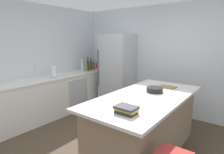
# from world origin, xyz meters

# --- Properties ---
(ground_plane) EXTENTS (7.20, 7.20, 0.00)m
(ground_plane) POSITION_xyz_m (0.00, 0.00, 0.00)
(ground_plane) COLOR #4C3D2D
(wall_rear) EXTENTS (6.00, 0.10, 2.60)m
(wall_rear) POSITION_xyz_m (0.00, 2.25, 1.30)
(wall_rear) COLOR silver
(wall_rear) RESTS_ON ground_plane
(wall_left) EXTENTS (0.10, 6.00, 2.60)m
(wall_left) POSITION_xyz_m (-2.45, 0.00, 1.30)
(wall_left) COLOR silver
(wall_left) RESTS_ON ground_plane
(counter_run_left) EXTENTS (0.66, 3.10, 0.93)m
(counter_run_left) POSITION_xyz_m (-2.09, 0.57, 0.47)
(counter_run_left) COLOR silver
(counter_run_left) RESTS_ON ground_plane
(kitchen_island) EXTENTS (1.07, 2.24, 0.94)m
(kitchen_island) POSITION_xyz_m (0.37, 0.41, 0.47)
(kitchen_island) COLOR #8E755B
(kitchen_island) RESTS_ON ground_plane
(refrigerator) EXTENTS (0.79, 0.73, 1.92)m
(refrigerator) POSITION_xyz_m (-1.23, 1.85, 0.96)
(refrigerator) COLOR #B7BABF
(refrigerator) RESTS_ON ground_plane
(sink_faucet) EXTENTS (0.15, 0.05, 0.30)m
(sink_faucet) POSITION_xyz_m (-2.13, 0.06, 1.09)
(sink_faucet) COLOR silver
(sink_faucet) RESTS_ON counter_run_left
(paper_towel_roll) EXTENTS (0.14, 0.14, 0.31)m
(paper_towel_roll) POSITION_xyz_m (-2.03, 0.45, 1.06)
(paper_towel_roll) COLOR gray
(paper_towel_roll) RESTS_ON counter_run_left
(hot_sauce_bottle) EXTENTS (0.05, 0.05, 0.23)m
(hot_sauce_bottle) POSITION_xyz_m (-2.09, 2.00, 1.02)
(hot_sauce_bottle) COLOR red
(hot_sauce_bottle) RESTS_ON counter_run_left
(vinegar_bottle) EXTENTS (0.05, 0.05, 0.26)m
(vinegar_bottle) POSITION_xyz_m (-2.13, 1.91, 1.03)
(vinegar_bottle) COLOR #994C23
(vinegar_bottle) RESTS_ON counter_run_left
(whiskey_bottle) EXTENTS (0.08, 0.08, 0.32)m
(whiskey_bottle) POSITION_xyz_m (-2.15, 1.82, 1.06)
(whiskey_bottle) COLOR brown
(whiskey_bottle) RESTS_ON counter_run_left
(syrup_bottle) EXTENTS (0.07, 0.07, 0.23)m
(syrup_bottle) POSITION_xyz_m (-2.05, 1.71, 1.02)
(syrup_bottle) COLOR #5B3319
(syrup_bottle) RESTS_ON counter_run_left
(wine_bottle) EXTENTS (0.07, 0.07, 0.37)m
(wine_bottle) POSITION_xyz_m (-2.09, 1.62, 1.08)
(wine_bottle) COLOR #19381E
(wine_bottle) RESTS_ON counter_run_left
(olive_oil_bottle) EXTENTS (0.05, 0.05, 0.28)m
(olive_oil_bottle) POSITION_xyz_m (-2.05, 1.53, 1.04)
(olive_oil_bottle) COLOR olive
(olive_oil_bottle) RESTS_ON counter_run_left
(soda_bottle) EXTENTS (0.07, 0.07, 0.38)m
(soda_bottle) POSITION_xyz_m (-2.12, 1.43, 1.08)
(soda_bottle) COLOR silver
(soda_bottle) RESTS_ON counter_run_left
(cookbook_stack) EXTENTS (0.26, 0.19, 0.09)m
(cookbook_stack) POSITION_xyz_m (0.51, -0.38, 0.99)
(cookbook_stack) COLOR #2D2D33
(cookbook_stack) RESTS_ON kitchen_island
(mixing_bowl) EXTENTS (0.27, 0.27, 0.08)m
(mixing_bowl) POSITION_xyz_m (0.38, 0.67, 0.98)
(mixing_bowl) COLOR black
(mixing_bowl) RESTS_ON kitchen_island
(cutting_board) EXTENTS (0.30, 0.22, 0.02)m
(cutting_board) POSITION_xyz_m (0.44, 1.10, 0.95)
(cutting_board) COLOR #9E7042
(cutting_board) RESTS_ON kitchen_island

